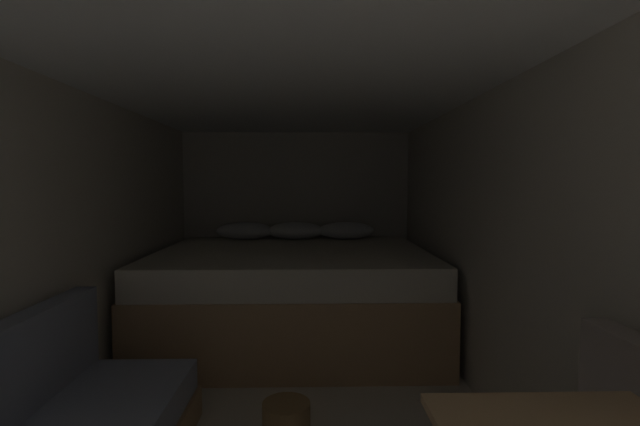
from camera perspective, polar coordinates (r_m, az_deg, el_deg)
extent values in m
cube|color=beige|center=(5.08, -3.01, -0.99)|extent=(2.60, 0.05, 1.98)
cube|color=beige|center=(2.85, -31.56, -5.21)|extent=(0.05, 5.22, 1.98)
cube|color=beige|center=(2.71, 23.37, -5.40)|extent=(0.05, 5.22, 1.98)
cube|color=white|center=(2.51, -4.98, 17.51)|extent=(2.60, 5.22, 0.05)
cube|color=tan|center=(4.16, -3.42, -11.81)|extent=(2.38, 1.96, 0.58)
cube|color=beige|center=(4.07, -3.45, -6.27)|extent=(2.34, 1.92, 0.24)
ellipsoid|color=white|center=(4.84, -9.49, -2.23)|extent=(0.60, 0.35, 0.18)
ellipsoid|color=white|center=(4.80, 3.30, -2.23)|extent=(0.60, 0.35, 0.18)
ellipsoid|color=white|center=(4.79, -3.12, -2.24)|extent=(0.60, 0.35, 0.18)
cylinder|color=olive|center=(2.77, -4.29, -24.51)|extent=(0.27, 0.27, 0.18)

